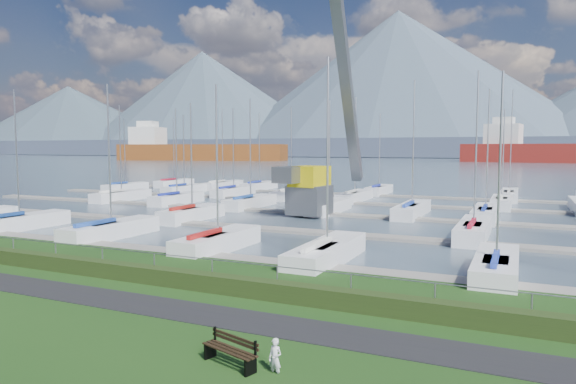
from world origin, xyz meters
The scene contains 12 objects.
path centered at (0.00, -3.00, 0.01)m, with size 160.00×2.00×0.04m, color black.
water centered at (0.00, 260.00, -0.40)m, with size 800.00×540.00×0.20m, color #415160.
hedge centered at (0.00, -0.40, 0.35)m, with size 80.00×0.70×0.70m, color #233312.
fence centered at (0.00, 0.00, 1.20)m, with size 0.04×0.04×80.00m, color gray.
foothill centered at (0.00, 330.00, 6.00)m, with size 900.00×80.00×12.00m, color #444E63.
mountains centered at (7.35, 404.62, 46.68)m, with size 1190.00×360.00×115.00m.
docks centered at (0.00, 26.00, -0.22)m, with size 90.00×41.60×0.25m.
bench_right centered at (6.64, -6.28, 0.42)m, with size 1.84×0.93×0.85m.
person centered at (7.92, -6.19, 0.53)m, with size 0.39×0.25×1.06m, color silver.
crane centered at (-3.12, 25.68, 5.33)m, with size 4.94×13.34×22.35m.
cargo_ship_west centered at (-132.82, 192.41, 3.73)m, with size 83.70×35.23×21.50m.
sailboat_fleet centered at (-1.40, 28.68, 5.32)m, with size 75.60×49.84×13.13m.
Camera 1 is at (13.54, -17.74, 5.82)m, focal length 32.00 mm.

